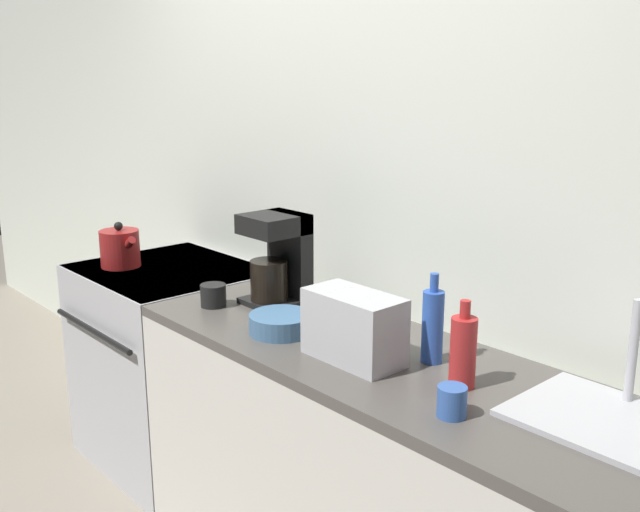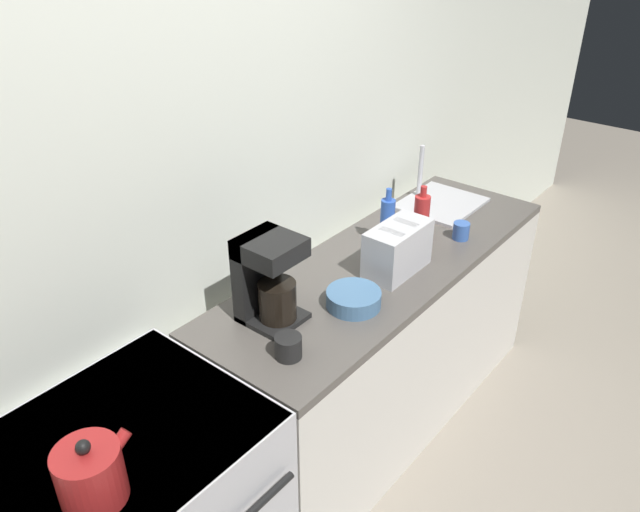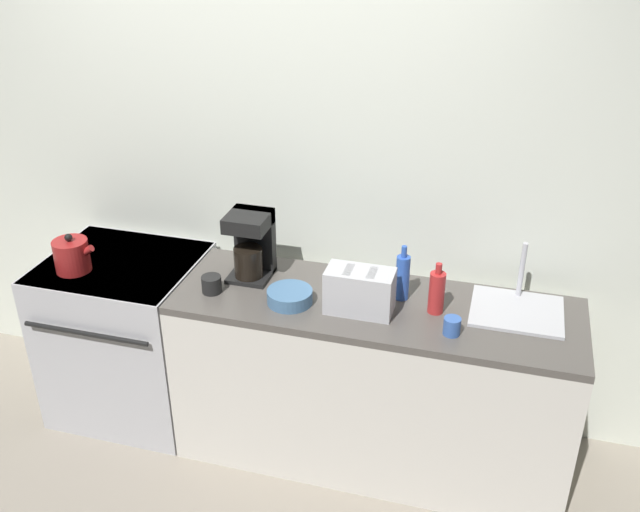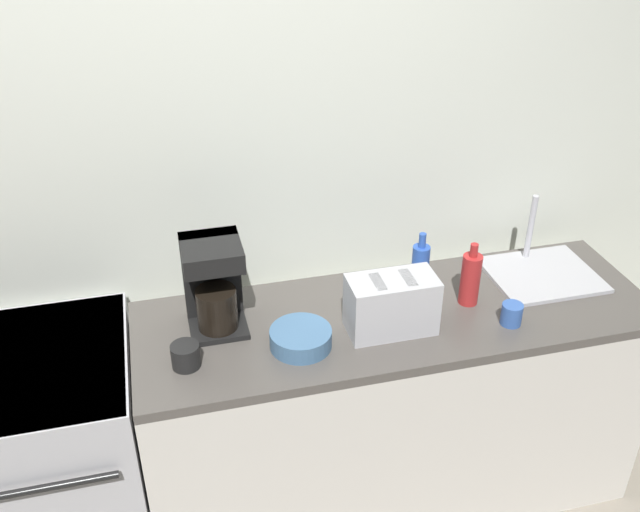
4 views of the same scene
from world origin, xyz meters
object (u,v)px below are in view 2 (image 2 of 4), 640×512
cup_black (288,347)px  cup_blue (461,231)px  bowl (354,299)px  kettle (91,474)px  bottle_red (421,215)px  toaster (398,249)px  bottle_blue (387,221)px  coffee_maker (267,278)px

cup_black → cup_blue: cup_black is taller
bowl → kettle: bearing=-180.0°
kettle → bottle_red: (1.75, 0.10, 0.02)m
toaster → bottle_blue: (0.16, 0.16, 0.01)m
kettle → bowl: (1.11, 0.00, -0.05)m
kettle → bottle_red: size_ratio=0.88×
toaster → bottle_red: bearing=14.5°
coffee_maker → bottle_blue: 0.74m
bottle_red → cup_black: 1.03m
bottle_red → kettle: bearing=-176.7°
toaster → bottle_blue: bearing=44.4°
bottle_blue → cup_blue: bearing=-42.4°
kettle → cup_black: (0.73, -0.01, -0.04)m
bottle_red → bottle_blue: bottle_blue is taller
cup_blue → bowl: size_ratio=0.38×
bottle_red → bowl: bottle_red is taller
coffee_maker → toaster: bearing=-17.5°
coffee_maker → bowl: coffee_maker is taller
coffee_maker → bottle_blue: bearing=-1.7°
kettle → coffee_maker: 0.88m
cup_blue → bowl: bearing=175.6°
bottle_red → toaster: bearing=-165.5°
bottle_blue → cup_black: bearing=-167.9°
cup_black → bowl: bearing=1.3°
toaster → cup_black: 0.70m
bottle_blue → coffee_maker: bearing=178.3°
kettle → cup_black: 0.73m
kettle → bottle_blue: size_ratio=0.80×
toaster → bowl: (-0.32, -0.02, -0.07)m
bottle_blue → bowl: 0.52m
kettle → bowl: kettle is taller
cup_blue → kettle: bearing=178.3°
kettle → bottle_red: bottle_red is taller
cup_blue → bowl: cup_blue is taller
bottle_blue → cup_black: 0.88m
coffee_maker → cup_blue: (0.99, -0.25, -0.13)m
cup_blue → bottle_red: bearing=119.6°
kettle → cup_black: size_ratio=2.31×
kettle → bottle_red: bearing=3.3°
kettle → bottle_blue: bottle_blue is taller
bottle_red → bowl: 0.66m
bottle_blue → cup_blue: size_ratio=3.41×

